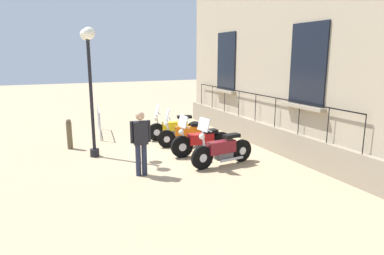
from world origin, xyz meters
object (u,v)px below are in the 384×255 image
Objects in this scene: motorcycle_yellow at (175,128)px; lamppost at (89,68)px; motorcycle_orange at (188,134)px; crowd_barrier at (99,121)px; bollard at (69,134)px; pedestrian_standing at (141,140)px; motorcycle_maroon at (222,150)px; motorcycle_red at (201,142)px.

lamppost reaches higher than motorcycle_yellow.
motorcycle_orange is 0.98× the size of crowd_barrier.
motorcycle_orange is 2.07× the size of bollard.
motorcycle_orange is at bearing -136.25° from pedestrian_standing.
motorcycle_maroon reaches higher than motorcycle_yellow.
motorcycle_yellow reaches higher than crowd_barrier.
motorcycle_maroon is at bearing 143.84° from lamppost.
pedestrian_standing is at bearing -2.98° from motorcycle_maroon.
bollard is at bearing -33.04° from motorcycle_red.
lamppost is at bearing -68.10° from pedestrian_standing.
lamppost is (3.11, -1.19, 2.29)m from motorcycle_red.
lamppost is at bearing 17.98° from motorcycle_yellow.
motorcycle_yellow is 1.03× the size of motorcycle_maroon.
lamppost is at bearing 78.64° from crowd_barrier.
motorcycle_maroon is at bearing 92.62° from motorcycle_yellow.
bollard is at bearing -3.82° from motorcycle_yellow.
motorcycle_maroon is (-0.10, 2.24, 0.02)m from motorcycle_orange.
pedestrian_standing reaches higher than motorcycle_orange.
motorcycle_yellow is 3.34m from motorcycle_maroon.
motorcycle_red is at bearing -154.97° from pedestrian_standing.
bollard is at bearing -62.94° from lamppost.
bollard is at bearing -19.76° from motorcycle_orange.
bollard is 3.81m from pedestrian_standing.
motorcycle_red is 0.53× the size of lamppost.
motorcycle_yellow is 3.70m from bollard.
motorcycle_yellow is 0.99× the size of motorcycle_orange.
pedestrian_standing is at bearing 93.30° from crowd_barrier.
motorcycle_maroon is 5.26m from bollard.
bollard is (1.23, 1.73, -0.05)m from crowd_barrier.
motorcycle_red is at bearing 146.96° from bollard.
bollard is (3.85, -3.59, 0.05)m from motorcycle_maroon.
motorcycle_yellow is at bearing -88.73° from motorcycle_red.
lamppost is 2.27× the size of pedestrian_standing.
pedestrian_standing is (-1.53, 3.47, 0.45)m from bollard.
pedestrian_standing is at bearing 111.90° from lamppost.
lamppost is 3.79× the size of bollard.
motorcycle_yellow is 3.94m from lamppost.
motorcycle_orange is 3.11m from pedestrian_standing.
motorcycle_maroon is 4.58m from lamppost.
crowd_barrier is 1.26× the size of pedestrian_standing.
lamppost is at bearing 117.06° from bollard.
motorcycle_orange is at bearing 178.05° from lamppost.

